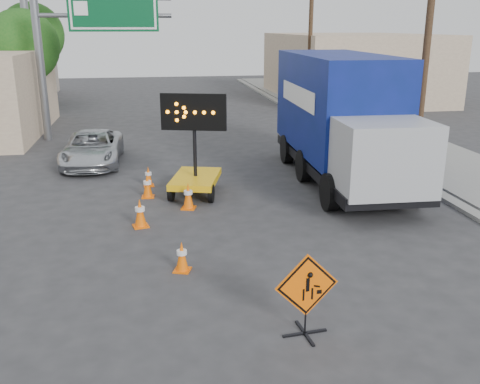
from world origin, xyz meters
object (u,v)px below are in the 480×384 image
object	(u,v)px
pickup_truck	(92,148)
box_truck	(341,125)
construction_sign	(306,293)
arrow_board	(195,173)

from	to	relation	value
pickup_truck	box_truck	distance (m)	9.51
construction_sign	arrow_board	xyz separation A→B (m)	(-1.14, 8.46, -0.10)
arrow_board	box_truck	world-z (taller)	box_truck
construction_sign	box_truck	distance (m)	10.12
arrow_board	construction_sign	bearing A→B (deg)	-66.82
arrow_board	pickup_truck	bearing A→B (deg)	143.81
arrow_board	box_truck	distance (m)	5.27
arrow_board	box_truck	size ratio (longest dim) A/B	0.36
pickup_truck	box_truck	bearing A→B (deg)	-22.05
pickup_truck	box_truck	xyz separation A→B (m)	(8.65, -3.75, 1.29)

